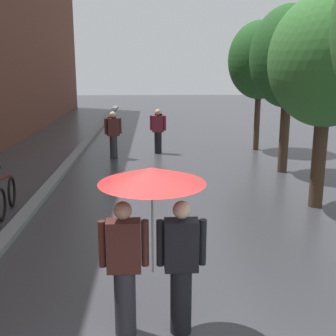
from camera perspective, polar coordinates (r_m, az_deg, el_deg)
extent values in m
cube|color=slate|center=(14.65, -12.67, 0.83)|extent=(0.30, 36.00, 0.12)
cylinder|color=#473323|center=(10.39, 19.07, 1.05)|extent=(0.31, 0.31, 2.20)
ellipsoid|color=#387533|center=(10.17, 20.04, 13.08)|extent=(2.50, 2.50, 2.85)
cylinder|color=#473323|center=(13.44, 14.93, 4.28)|extent=(0.28, 0.28, 2.29)
ellipsoid|color=#235623|center=(13.28, 15.53, 13.82)|extent=(2.25, 2.25, 2.90)
cylinder|color=#473323|center=(16.70, 11.54, 6.15)|extent=(0.21, 0.21, 2.25)
ellipsoid|color=#235623|center=(16.57, 11.90, 13.62)|extent=(2.30, 2.30, 2.80)
torus|color=black|center=(9.76, -20.94, -4.46)|extent=(0.12, 0.70, 0.70)
torus|color=black|center=(10.62, -19.72, -2.93)|extent=(0.15, 0.70, 0.70)
cylinder|color=#2D2D33|center=(5.54, -5.61, -17.04)|extent=(0.26, 0.26, 0.84)
cube|color=#4C231E|center=(5.20, -5.80, -10.09)|extent=(0.40, 0.23, 0.63)
sphere|color=tan|center=(5.04, -5.92, -5.53)|extent=(0.21, 0.21, 0.21)
cylinder|color=#4C231E|center=(5.21, -8.60, -9.78)|extent=(0.09, 0.09, 0.56)
cylinder|color=#4C231E|center=(5.18, -3.01, -9.75)|extent=(0.09, 0.09, 0.56)
cylinder|color=black|center=(5.55, 1.70, -16.94)|extent=(0.26, 0.26, 0.83)
cube|color=black|center=(5.21, 1.76, -10.02)|extent=(0.40, 0.23, 0.63)
sphere|color=beige|center=(5.05, 1.79, -5.47)|extent=(0.21, 0.21, 0.21)
cylinder|color=black|center=(5.19, -1.04, -9.77)|extent=(0.09, 0.09, 0.56)
cylinder|color=black|center=(5.22, 4.53, -9.62)|extent=(0.09, 0.09, 0.56)
cylinder|color=#9E9EA3|center=(5.13, -2.04, -7.81)|extent=(0.02, 0.02, 1.12)
cone|color=red|center=(4.93, -2.10, -0.98)|extent=(1.24, 1.24, 0.18)
cylinder|color=black|center=(15.82, -1.30, 3.33)|extent=(0.26, 0.26, 0.78)
cube|color=maroon|center=(15.71, -1.32, 5.79)|extent=(0.43, 0.28, 0.59)
sphere|color=beige|center=(15.66, -1.33, 7.31)|extent=(0.21, 0.21, 0.21)
cylinder|color=maroon|center=(15.67, -0.41, 5.88)|extent=(0.09, 0.09, 0.53)
cylinder|color=maroon|center=(15.75, -2.22, 5.91)|extent=(0.09, 0.09, 0.53)
cube|color=black|center=(15.83, -1.25, 6.48)|extent=(0.28, 0.18, 0.36)
cylinder|color=#2D2D33|center=(15.12, -7.11, 2.75)|extent=(0.26, 0.26, 0.79)
cube|color=#4C231E|center=(15.01, -7.18, 5.34)|extent=(0.45, 0.33, 0.59)
sphere|color=beige|center=(14.95, -7.23, 6.93)|extent=(0.21, 0.21, 0.21)
cylinder|color=#4C231E|center=(15.05, -6.25, 5.50)|extent=(0.09, 0.09, 0.53)
cylinder|color=#4C231E|center=(14.95, -8.13, 5.39)|extent=(0.09, 0.09, 0.53)
cube|color=#592D19|center=(15.12, -7.31, 6.03)|extent=(0.29, 0.21, 0.36)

